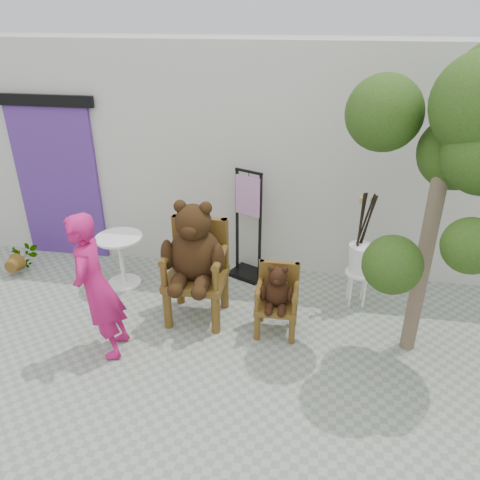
{
  "coord_description": "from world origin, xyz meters",
  "views": [
    {
      "loc": [
        0.57,
        -3.17,
        3.34
      ],
      "look_at": [
        -0.23,
        1.54,
        0.95
      ],
      "focal_mm": 35.0,
      "sensor_mm": 36.0,
      "label": 1
    }
  ],
  "objects_px": {
    "chair_small": "(277,293)",
    "person": "(96,288)",
    "chair_big": "(195,255)",
    "display_stand": "(248,238)",
    "stool_bucket": "(360,258)",
    "tree": "(474,130)",
    "cafe_table": "(121,255)"
  },
  "relations": [
    {
      "from": "cafe_table",
      "to": "chair_small",
      "type": "bearing_deg",
      "value": -17.59
    },
    {
      "from": "chair_big",
      "to": "stool_bucket",
      "type": "xyz_separation_m",
      "value": [
        1.88,
        0.58,
        -0.19
      ]
    },
    {
      "from": "tree",
      "to": "chair_small",
      "type": "bearing_deg",
      "value": 177.87
    },
    {
      "from": "chair_big",
      "to": "chair_small",
      "type": "height_order",
      "value": "chair_big"
    },
    {
      "from": "display_stand",
      "to": "tree",
      "type": "bearing_deg",
      "value": -5.04
    },
    {
      "from": "person",
      "to": "chair_small",
      "type": "bearing_deg",
      "value": 102.16
    },
    {
      "from": "chair_big",
      "to": "chair_small",
      "type": "bearing_deg",
      "value": -7.75
    },
    {
      "from": "chair_small",
      "to": "tree",
      "type": "bearing_deg",
      "value": -2.13
    },
    {
      "from": "display_stand",
      "to": "stool_bucket",
      "type": "relative_size",
      "value": 1.04
    },
    {
      "from": "chair_small",
      "to": "display_stand",
      "type": "height_order",
      "value": "display_stand"
    },
    {
      "from": "chair_big",
      "to": "stool_bucket",
      "type": "bearing_deg",
      "value": 17.32
    },
    {
      "from": "chair_big",
      "to": "tree",
      "type": "distance_m",
      "value": 3.03
    },
    {
      "from": "cafe_table",
      "to": "stool_bucket",
      "type": "relative_size",
      "value": 0.48
    },
    {
      "from": "chair_small",
      "to": "cafe_table",
      "type": "xyz_separation_m",
      "value": [
        -2.11,
        0.67,
        -0.07
      ]
    },
    {
      "from": "cafe_table",
      "to": "chair_big",
      "type": "bearing_deg",
      "value": -25.01
    },
    {
      "from": "chair_big",
      "to": "display_stand",
      "type": "distance_m",
      "value": 1.15
    },
    {
      "from": "chair_big",
      "to": "display_stand",
      "type": "height_order",
      "value": "display_stand"
    },
    {
      "from": "person",
      "to": "tree",
      "type": "distance_m",
      "value": 3.82
    },
    {
      "from": "display_stand",
      "to": "stool_bucket",
      "type": "xyz_separation_m",
      "value": [
        1.43,
        -0.44,
        0.06
      ]
    },
    {
      "from": "chair_small",
      "to": "cafe_table",
      "type": "relative_size",
      "value": 1.22
    },
    {
      "from": "chair_small",
      "to": "person",
      "type": "bearing_deg",
      "value": -159.96
    },
    {
      "from": "stool_bucket",
      "to": "tree",
      "type": "bearing_deg",
      "value": -47.28
    },
    {
      "from": "tree",
      "to": "stool_bucket",
      "type": "bearing_deg",
      "value": 132.72
    },
    {
      "from": "tree",
      "to": "display_stand",
      "type": "bearing_deg",
      "value": 150.35
    },
    {
      "from": "chair_small",
      "to": "person",
      "type": "height_order",
      "value": "person"
    },
    {
      "from": "cafe_table",
      "to": "tree",
      "type": "relative_size",
      "value": 0.22
    },
    {
      "from": "cafe_table",
      "to": "tree",
      "type": "xyz_separation_m",
      "value": [
        3.75,
        -0.73,
        1.95
      ]
    },
    {
      "from": "chair_big",
      "to": "chair_small",
      "type": "xyz_separation_m",
      "value": [
        0.95,
        -0.13,
        -0.33
      ]
    },
    {
      "from": "chair_big",
      "to": "person",
      "type": "height_order",
      "value": "person"
    },
    {
      "from": "display_stand",
      "to": "stool_bucket",
      "type": "height_order",
      "value": "display_stand"
    },
    {
      "from": "stool_bucket",
      "to": "tree",
      "type": "height_order",
      "value": "tree"
    },
    {
      "from": "chair_small",
      "to": "display_stand",
      "type": "relative_size",
      "value": 0.57
    }
  ]
}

